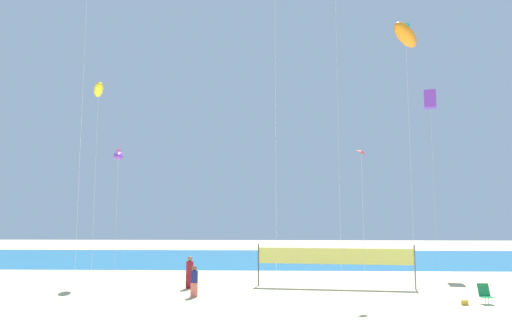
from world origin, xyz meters
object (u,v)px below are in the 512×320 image
Objects in this scene: kite_red_diamond at (362,155)px; folding_beach_chair at (485,293)px; kite_yellow_inflatable at (99,90)px; kite_violet_inflatable at (118,156)px; beachgoer_maroon_shirt at (190,271)px; beachgoer_navy_shirt at (194,280)px; volleyball_net at (335,258)px; beach_handbag at (465,303)px; kite_violet_box at (430,99)px; kite_orange_inflatable at (406,35)px.

folding_beach_chair is at bearing -16.45° from kite_red_diamond.
kite_yellow_inflatable is 1.35× the size of kite_violet_inflatable.
kite_yellow_inflatable is at bearing 91.84° from beachgoer_maroon_shirt.
beachgoer_navy_shirt is 0.14× the size of kite_yellow_inflatable.
volleyball_net is 7.43m from beach_handbag.
beachgoer_navy_shirt is 10.66m from kite_violet_inflatable.
folding_beach_chair is at bearing -5.29° from kite_yellow_inflatable.
volleyball_net is at bearing -108.89° from beachgoer_maroon_shirt.
beachgoer_navy_shirt is at bearing -155.43° from volleyball_net.
beach_handbag is (12.61, -1.71, -0.71)m from beachgoer_navy_shirt.
kite_violet_box is at bearing 75.54° from beach_handbag.
kite_violet_box is (21.70, 12.03, 2.29)m from kite_yellow_inflatable.
kite_violet_box reaches higher than kite_violet_inflatable.
kite_violet_box is (8.84, 9.11, 11.39)m from volleyball_net.
kite_orange_inflatable is at bearing -66.40° from kite_red_diamond.
beachgoer_maroon_shirt reaches higher than beach_handbag.
kite_violet_box is (7.74, 12.27, 5.93)m from kite_red_diamond.
beachgoer_maroon_shirt is 0.24× the size of kite_red_diamond.
volleyball_net is 6.40m from kite_red_diamond.
beachgoer_navy_shirt is 11.32m from kite_yellow_inflatable.
folding_beach_chair is 0.10× the size of volleyball_net.
beach_handbag is (5.17, -5.11, -1.53)m from volleyball_net.
beachgoer_navy_shirt is at bearing 162.67° from kite_orange_inflatable.
beachgoer_navy_shirt is at bearing -43.00° from kite_violet_inflatable.
kite_red_diamond is at bearing 113.60° from kite_orange_inflatable.
beachgoer_navy_shirt is 23.89m from kite_violet_box.
kite_orange_inflatable reaches higher than beach_handbag.
kite_yellow_inflatable is 5.83m from kite_violet_inflatable.
kite_orange_inflatable is (10.01, -3.12, 11.35)m from beachgoer_navy_shirt.
folding_beach_chair is 1.23m from beach_handbag.
kite_violet_inflatable is 15.37m from kite_red_diamond.
beachgoer_maroon_shirt is 0.20× the size of volleyball_net.
beachgoer_navy_shirt reaches higher than beach_handbag.
beach_handbag is at bearing -104.46° from kite_violet_box.
folding_beach_chair is 8.56m from kite_red_diamond.
kite_violet_inflatable reaches higher than kite_red_diamond.
folding_beach_chair is at bearing -129.19° from beachgoer_maroon_shirt.
beachgoer_maroon_shirt is 11.10m from kite_yellow_inflatable.
beachgoer_maroon_shirt is 0.16× the size of kite_yellow_inflatable.
folding_beach_chair is at bearing -19.08° from kite_violet_inflatable.
volleyball_net is at bearing 111.45° from kite_orange_inflatable.
kite_violet_box is at bearing 68.14° from kite_orange_inflatable.
beachgoer_navy_shirt is at bearing -142.45° from kite_violet_box.
beachgoer_maroon_shirt is at bearing -28.13° from kite_violet_inflatable.
kite_red_diamond reaches higher than folding_beach_chair.
kite_orange_inflatable is at bearing -142.25° from beachgoer_maroon_shirt.
kite_red_diamond is at bearing -122.24° from kite_violet_box.
kite_red_diamond is (8.54, 0.24, 6.28)m from beachgoer_navy_shirt.
kite_violet_inflatable is (-5.18, 2.77, 6.86)m from beachgoer_maroon_shirt.
beachgoer_maroon_shirt is at bearing -97.60° from beachgoer_navy_shirt.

